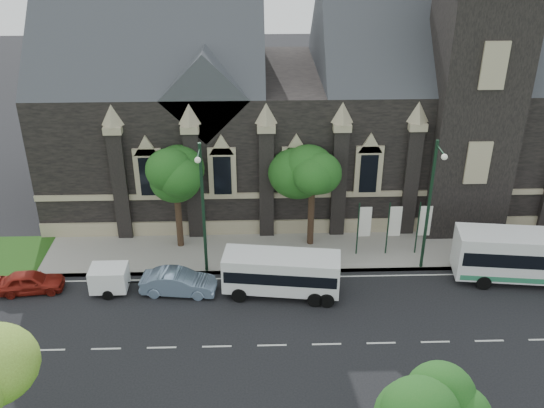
{
  "coord_description": "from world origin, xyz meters",
  "views": [
    {
      "loc": [
        -0.81,
        -25.94,
        22.18
      ],
      "look_at": [
        0.2,
        6.0,
        5.59
      ],
      "focal_mm": 40.26,
      "sensor_mm": 36.0,
      "label": 1
    }
  ],
  "objects_px": {
    "tree_walk_right": "(315,167)",
    "sedan": "(178,282)",
    "tree_walk_left": "(179,170)",
    "banner_flag_center": "(392,224)",
    "street_lamp_near": "(431,200)",
    "box_trailer": "(109,278)",
    "banner_flag_right": "(422,224)",
    "banner_flag_left": "(362,225)",
    "street_lamp_mid": "(203,204)",
    "shuttle_bus": "(282,272)",
    "car_far_red": "(30,282)"
  },
  "relations": [
    {
      "from": "banner_flag_center",
      "to": "street_lamp_near",
      "type": "bearing_deg",
      "value": -48.07
    },
    {
      "from": "tree_walk_right",
      "to": "sedan",
      "type": "bearing_deg",
      "value": -147.29
    },
    {
      "from": "banner_flag_right",
      "to": "shuttle_bus",
      "type": "distance_m",
      "value": 10.44
    },
    {
      "from": "street_lamp_near",
      "to": "shuttle_bus",
      "type": "height_order",
      "value": "street_lamp_near"
    },
    {
      "from": "tree_walk_right",
      "to": "car_far_red",
      "type": "relative_size",
      "value": 1.94
    },
    {
      "from": "tree_walk_left",
      "to": "street_lamp_mid",
      "type": "xyz_separation_m",
      "value": [
        1.8,
        -3.61,
        -0.62
      ]
    },
    {
      "from": "tree_walk_right",
      "to": "tree_walk_left",
      "type": "bearing_deg",
      "value": -179.94
    },
    {
      "from": "tree_walk_left",
      "to": "shuttle_bus",
      "type": "xyz_separation_m",
      "value": [
        6.55,
        -5.88,
        -4.17
      ]
    },
    {
      "from": "street_lamp_mid",
      "to": "banner_flag_center",
      "type": "height_order",
      "value": "street_lamp_mid"
    },
    {
      "from": "tree_walk_left",
      "to": "street_lamp_mid",
      "type": "height_order",
      "value": "street_lamp_mid"
    },
    {
      "from": "banner_flag_left",
      "to": "banner_flag_right",
      "type": "distance_m",
      "value": 4.0
    },
    {
      "from": "sedan",
      "to": "banner_flag_left",
      "type": "bearing_deg",
      "value": -65.76
    },
    {
      "from": "banner_flag_center",
      "to": "car_far_red",
      "type": "bearing_deg",
      "value": -171.4
    },
    {
      "from": "street_lamp_near",
      "to": "car_far_red",
      "type": "height_order",
      "value": "street_lamp_near"
    },
    {
      "from": "banner_flag_right",
      "to": "box_trailer",
      "type": "height_order",
      "value": "banner_flag_right"
    },
    {
      "from": "shuttle_bus",
      "to": "box_trailer",
      "type": "relative_size",
      "value": 2.24
    },
    {
      "from": "banner_flag_left",
      "to": "box_trailer",
      "type": "xyz_separation_m",
      "value": [
        -16.09,
        -3.65,
        -1.41
      ]
    },
    {
      "from": "banner_flag_left",
      "to": "street_lamp_mid",
      "type": "bearing_deg",
      "value": -169.5
    },
    {
      "from": "tree_walk_left",
      "to": "street_lamp_near",
      "type": "height_order",
      "value": "street_lamp_near"
    },
    {
      "from": "banner_flag_center",
      "to": "tree_walk_left",
      "type": "bearing_deg",
      "value": 173.11
    },
    {
      "from": "banner_flag_center",
      "to": "banner_flag_left",
      "type": "bearing_deg",
      "value": 180.0
    },
    {
      "from": "shuttle_bus",
      "to": "box_trailer",
      "type": "height_order",
      "value": "shuttle_bus"
    },
    {
      "from": "box_trailer",
      "to": "tree_walk_right",
      "type": "bearing_deg",
      "value": 22.15
    },
    {
      "from": "street_lamp_near",
      "to": "banner_flag_center",
      "type": "xyz_separation_m",
      "value": [
        -1.71,
        1.91,
        -2.73
      ]
    },
    {
      "from": "banner_flag_center",
      "to": "box_trailer",
      "type": "distance_m",
      "value": 18.51
    },
    {
      "from": "tree_walk_left",
      "to": "banner_flag_right",
      "type": "xyz_separation_m",
      "value": [
        16.08,
        -1.7,
        -3.35
      ]
    },
    {
      "from": "street_lamp_mid",
      "to": "banner_flag_right",
      "type": "relative_size",
      "value": 2.25
    },
    {
      "from": "tree_walk_right",
      "to": "box_trailer",
      "type": "relative_size",
      "value": 2.42
    },
    {
      "from": "banner_flag_left",
      "to": "banner_flag_right",
      "type": "relative_size",
      "value": 1.0
    },
    {
      "from": "tree_walk_left",
      "to": "shuttle_bus",
      "type": "bearing_deg",
      "value": -41.93
    },
    {
      "from": "tree_walk_left",
      "to": "banner_flag_left",
      "type": "xyz_separation_m",
      "value": [
        12.08,
        -1.7,
        -3.35
      ]
    },
    {
      "from": "tree_walk_right",
      "to": "shuttle_bus",
      "type": "xyz_separation_m",
      "value": [
        -2.46,
        -5.89,
        -4.25
      ]
    },
    {
      "from": "shuttle_bus",
      "to": "street_lamp_mid",
      "type": "bearing_deg",
      "value": 161.98
    },
    {
      "from": "tree_walk_right",
      "to": "box_trailer",
      "type": "xyz_separation_m",
      "value": [
        -13.01,
        -5.36,
        -4.84
      ]
    },
    {
      "from": "banner_flag_left",
      "to": "car_far_red",
      "type": "bearing_deg",
      "value": -170.59
    },
    {
      "from": "street_lamp_mid",
      "to": "shuttle_bus",
      "type": "distance_m",
      "value": 6.35
    },
    {
      "from": "street_lamp_mid",
      "to": "car_far_red",
      "type": "xyz_separation_m",
      "value": [
        -10.69,
        -1.57,
        -4.43
      ]
    },
    {
      "from": "street_lamp_near",
      "to": "street_lamp_mid",
      "type": "xyz_separation_m",
      "value": [
        -14.0,
        0.0,
        0.0
      ]
    },
    {
      "from": "street_lamp_near",
      "to": "box_trailer",
      "type": "height_order",
      "value": "street_lamp_near"
    },
    {
      "from": "banner_flag_left",
      "to": "tree_walk_right",
      "type": "bearing_deg",
      "value": 150.9
    },
    {
      "from": "tree_walk_right",
      "to": "sedan",
      "type": "distance_m",
      "value": 11.6
    },
    {
      "from": "tree_walk_left",
      "to": "sedan",
      "type": "height_order",
      "value": "tree_walk_left"
    },
    {
      "from": "street_lamp_mid",
      "to": "banner_flag_right",
      "type": "bearing_deg",
      "value": 7.6
    },
    {
      "from": "banner_flag_right",
      "to": "sedan",
      "type": "xyz_separation_m",
      "value": [
        -15.86,
        -3.93,
        -1.63
      ]
    },
    {
      "from": "tree_walk_right",
      "to": "street_lamp_mid",
      "type": "bearing_deg",
      "value": -153.35
    },
    {
      "from": "shuttle_bus",
      "to": "sedan",
      "type": "xyz_separation_m",
      "value": [
        -6.32,
        0.25,
        -0.81
      ]
    },
    {
      "from": "street_lamp_near",
      "to": "banner_flag_right",
      "type": "xyz_separation_m",
      "value": [
        0.29,
        1.91,
        -2.73
      ]
    },
    {
      "from": "tree_walk_left",
      "to": "banner_flag_center",
      "type": "bearing_deg",
      "value": -6.89
    },
    {
      "from": "banner_flag_left",
      "to": "banner_flag_right",
      "type": "bearing_deg",
      "value": 0.0
    },
    {
      "from": "box_trailer",
      "to": "banner_flag_left",
      "type": "bearing_deg",
      "value": 12.54
    }
  ]
}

